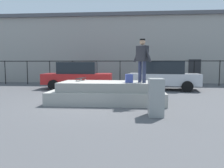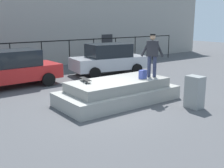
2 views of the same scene
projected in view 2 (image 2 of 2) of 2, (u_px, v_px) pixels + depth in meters
The scene contains 9 objects.
ground_plane at pixel (104, 105), 10.46m from camera, with size 60.00×60.00×0.00m, color #4C4C4F.
concrete_ledge at pixel (118, 92), 10.83m from camera, with size 4.66×2.17×0.87m.
skateboarder at pixel (152, 52), 11.06m from camera, with size 0.70×0.71×1.70m.
skateboard at pixel (85, 79), 10.35m from camera, with size 0.35×0.82×0.12m.
backpack at pixel (143, 74), 10.93m from camera, with size 0.28×0.20×0.34m, color #3F4C99.
car_red_sedan_near at pixel (12, 68), 13.18m from camera, with size 4.43×2.18×1.73m.
car_silver_sedan_mid at pixel (109, 59), 16.27m from camera, with size 4.52×2.57×1.76m.
utility_box at pixel (195, 92), 10.08m from camera, with size 0.44×0.60×1.16m, color gray.
fence_row at pixel (27, 52), 16.19m from camera, with size 24.06×0.06×1.88m.
Camera 2 is at (-5.77, -8.20, 3.12)m, focal length 45.17 mm.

